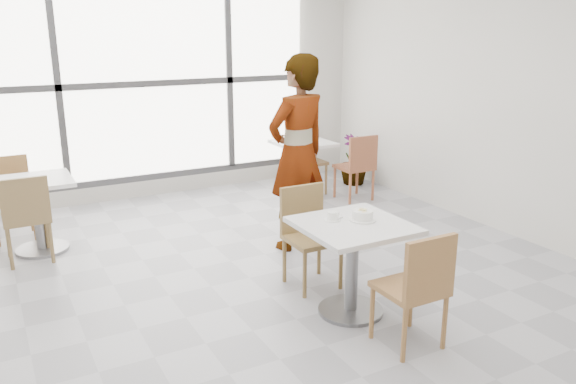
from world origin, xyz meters
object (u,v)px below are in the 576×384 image
bg_chair_left_near (26,213)px  chair_near (418,284)px  coffee_cup (333,216)px  bg_chair_right_near (358,163)px  main_table (352,251)px  bg_table_left (37,205)px  chair_far (308,229)px  bg_chair_left_far (10,192)px  plant_right (354,160)px  bg_chair_right_far (305,156)px  person (298,154)px  bg_table_right (303,161)px  oatmeal_bowl (363,215)px

bg_chair_left_near → chair_near: bearing=127.0°
coffee_cup → bg_chair_right_near: 3.06m
main_table → chair_near: bearing=-82.5°
chair_near → bg_chair_right_near: bearing=-118.6°
coffee_cup → bg_table_left: bearing=128.0°
chair_far → bg_chair_right_near: same height
main_table → bg_chair_right_near: bearing=54.0°
bg_table_left → bg_chair_left_near: bearing=-112.6°
main_table → bg_chair_left_far: bg_chair_left_far is taller
bg_chair_right_near → plant_right: bearing=-121.6°
bg_chair_left_near → bg_chair_right_near: size_ratio=1.00×
bg_chair_left_near → bg_chair_left_far: (-0.08, 0.88, 0.00)m
main_table → bg_chair_left_near: 3.14m
bg_chair_left_far → main_table: bearing=-55.0°
bg_chair_right_far → plant_right: size_ratio=1.22×
chair_far → bg_table_left: (-2.00, 1.94, -0.01)m
plant_right → coffee_cup: bearing=-127.4°
person → bg_table_right: size_ratio=2.61×
chair_far → person: 1.00m
coffee_cup → bg_table_left: size_ratio=0.21×
oatmeal_bowl → bg_table_left: size_ratio=0.28×
bg_table_right → bg_chair_left_far: size_ratio=0.86×
bg_table_left → bg_chair_left_near: bg_chair_left_near is taller
oatmeal_bowl → coffee_cup: (-0.20, 0.11, -0.01)m
bg_chair_right_near → bg_chair_right_far: 0.80m
main_table → bg_chair_right_far: size_ratio=0.92×
main_table → bg_chair_left_near: size_ratio=0.92×
main_table → bg_chair_right_far: bearing=65.9°
chair_near → coffee_cup: (-0.18, 0.80, 0.28)m
oatmeal_bowl → bg_chair_right_far: bearing=67.3°
plant_right → main_table: bearing=-125.0°
person → plant_right: (1.92, 1.76, -0.62)m
bg_chair_right_far → bg_table_left: bearing=-169.8°
chair_near → bg_table_left: chair_near is taller
chair_far → bg_chair_right_near: size_ratio=1.00×
bg_chair_right_far → plant_right: bearing=0.7°
main_table → oatmeal_bowl: bearing=13.7°
coffee_cup → person: bearing=71.9°
chair_near → main_table: bearing=-82.5°
bg_table_right → chair_near: bearing=-108.1°
coffee_cup → bg_chair_left_far: size_ratio=0.18×
main_table → bg_chair_right_near: (1.82, 2.51, -0.02)m
chair_near → bg_chair_left_far: same height
chair_far → chair_near: bearing=-85.5°
bg_table_left → bg_chair_right_near: (3.84, -0.08, 0.01)m
chair_near → bg_chair_left_far: size_ratio=1.00×
bg_chair_left_far → bg_chair_right_near: size_ratio=1.00×
oatmeal_bowl → person: 1.47m
chair_far → oatmeal_bowl: (0.12, -0.63, 0.29)m
main_table → bg_table_left: bearing=127.9°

